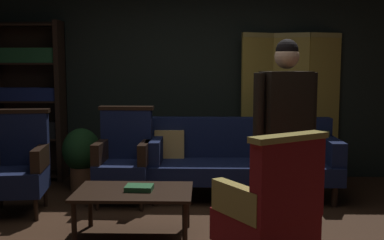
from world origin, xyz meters
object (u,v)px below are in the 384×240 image
(armchair_wing_right, at_px, (124,158))
(book_green_cloth, at_px, (139,188))
(potted_plant, at_px, (82,155))
(bookshelf, at_px, (29,99))
(armchair_gilt_accent, at_px, (271,209))
(standing_figure, at_px, (285,122))
(folding_screen, at_px, (290,104))
(velvet_couch, at_px, (242,157))
(armchair_wing_left, at_px, (18,165))
(coffee_table, at_px, (134,195))

(armchair_wing_right, relative_size, book_green_cloth, 4.48)
(armchair_wing_right, xyz_separation_m, potted_plant, (-0.60, 0.51, -0.07))
(bookshelf, height_order, armchair_gilt_accent, bookshelf)
(armchair_wing_right, height_order, standing_figure, standing_figure)
(folding_screen, bearing_deg, velvet_couch, -130.13)
(armchair_wing_left, bearing_deg, bookshelf, 105.38)
(armchair_gilt_accent, bearing_deg, standing_figure, 73.13)
(armchair_gilt_accent, distance_m, potted_plant, 3.00)
(bookshelf, xyz_separation_m, armchair_wing_right, (1.41, -1.03, -0.57))
(potted_plant, bearing_deg, bookshelf, 146.93)
(velvet_couch, distance_m, armchair_wing_left, 2.41)
(velvet_couch, xyz_separation_m, standing_figure, (0.24, -1.40, 0.57))
(velvet_couch, xyz_separation_m, armchair_wing_right, (-1.29, -0.29, 0.04))
(armchair_wing_right, distance_m, book_green_cloth, 1.09)
(velvet_couch, xyz_separation_m, armchair_wing_left, (-2.31, -0.66, 0.04))
(book_green_cloth, bearing_deg, standing_figure, -3.15)
(folding_screen, height_order, armchair_wing_right, folding_screen)
(armchair_wing_left, bearing_deg, standing_figure, -16.10)
(armchair_wing_left, distance_m, armchair_wing_right, 1.08)
(armchair_gilt_accent, height_order, armchair_wing_right, same)
(armchair_wing_left, height_order, armchair_wing_right, same)
(bookshelf, height_order, armchair_wing_right, bookshelf)
(velvet_couch, distance_m, book_green_cloth, 1.66)
(coffee_table, xyz_separation_m, armchair_gilt_accent, (1.07, -0.73, 0.12))
(folding_screen, distance_m, armchair_gilt_accent, 3.00)
(armchair_wing_left, relative_size, armchair_wing_right, 1.00)
(coffee_table, xyz_separation_m, potted_plant, (-0.86, 1.56, 0.05))
(velvet_couch, bearing_deg, folding_screen, 49.87)
(folding_screen, height_order, armchair_wing_left, folding_screen)
(folding_screen, bearing_deg, coffee_table, -128.61)
(bookshelf, bearing_deg, armchair_wing_right, -36.36)
(coffee_table, height_order, armchair_gilt_accent, armchair_gilt_accent)
(bookshelf, bearing_deg, standing_figure, -36.11)
(bookshelf, bearing_deg, coffee_table, -51.32)
(potted_plant, relative_size, book_green_cloth, 3.20)
(book_green_cloth, bearing_deg, armchair_wing_right, 106.39)
(velvet_couch, height_order, book_green_cloth, velvet_couch)
(book_green_cloth, bearing_deg, coffee_table, -173.76)
(potted_plant, xyz_separation_m, book_green_cloth, (0.91, -1.55, 0.02))
(coffee_table, bearing_deg, armchair_wing_right, 104.01)
(potted_plant, bearing_deg, coffee_table, -61.05)
(bookshelf, height_order, armchair_wing_left, bookshelf)
(velvet_couch, relative_size, armchair_wing_right, 2.04)
(folding_screen, bearing_deg, armchair_wing_left, -153.75)
(armchair_gilt_accent, distance_m, book_green_cloth, 1.26)
(potted_plant, bearing_deg, standing_figure, -37.20)
(armchair_wing_left, xyz_separation_m, book_green_cloth, (1.32, -0.67, -0.05))
(bookshelf, relative_size, coffee_table, 2.05)
(bookshelf, relative_size, armchair_gilt_accent, 1.97)
(armchair_wing_left, height_order, standing_figure, standing_figure)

